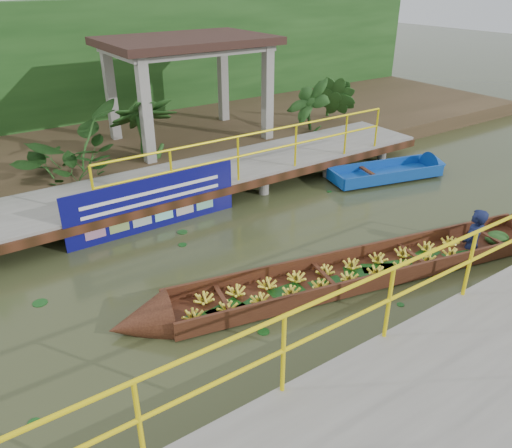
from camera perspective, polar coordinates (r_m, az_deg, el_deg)
ground at (r=8.50m, az=-5.25°, el=-7.08°), size 80.00×80.00×0.00m
land_strip at (r=14.82m, az=-19.89°, el=7.60°), size 30.00×8.00×0.45m
far_dock at (r=11.06m, az=-14.08°, el=3.45°), size 16.00×2.06×1.66m
near_dock at (r=6.51m, az=23.12°, el=-18.76°), size 18.00×2.40×1.73m
pavilion at (r=14.16m, az=-7.91°, el=18.90°), size 4.40×3.00×3.00m
foliage_backdrop at (r=16.79m, az=-23.33°, el=15.47°), size 30.00×0.80×4.00m
vendor_boat at (r=9.02m, az=14.53°, el=-4.13°), size 8.87×2.69×1.94m
moored_blue_boat at (r=13.59m, az=17.36°, el=5.93°), size 3.46×1.62×0.80m
blue_banner at (r=10.26m, az=-11.56°, el=2.30°), size 3.64×0.04×1.14m
tropical_plants at (r=12.83m, az=-13.04°, el=10.32°), size 14.22×1.22×1.53m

